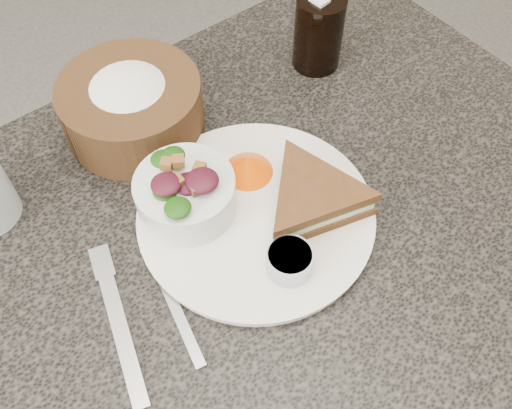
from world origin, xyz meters
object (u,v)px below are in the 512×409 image
object	(u,v)px
dinner_plate	(256,215)
sandwich	(312,198)
dining_table	(251,336)
dressing_ramekin	(289,261)
cola_glass	(319,29)
salad_bowl	(185,190)
bread_basket	(131,100)

from	to	relation	value
dinner_plate	sandwich	size ratio (longest dim) A/B	1.80
dining_table	sandwich	xyz separation A→B (m)	(0.07, -0.03, 0.41)
sandwich	dressing_ramekin	distance (m)	0.09
cola_glass	salad_bowl	bearing A→B (deg)	-159.74
dining_table	salad_bowl	xyz separation A→B (m)	(-0.05, 0.06, 0.42)
dressing_ramekin	bread_basket	world-z (taller)	bread_basket
dinner_plate	bread_basket	size ratio (longest dim) A/B	1.53
dining_table	salad_bowl	world-z (taller)	salad_bowl
sandwich	salad_bowl	xyz separation A→B (m)	(-0.12, 0.10, 0.01)
sandwich	dining_table	bearing A→B (deg)	169.32
cola_glass	sandwich	bearing A→B (deg)	-132.16
dressing_ramekin	bread_basket	bearing A→B (deg)	94.20
sandwich	dressing_ramekin	size ratio (longest dim) A/B	3.02
sandwich	cola_glass	distance (m)	0.29
salad_bowl	sandwich	bearing A→B (deg)	-38.06
bread_basket	dining_table	bearing A→B (deg)	-82.93
cola_glass	dinner_plate	bearing A→B (deg)	-145.09
dining_table	cola_glass	world-z (taller)	cola_glass
dinner_plate	cola_glass	size ratio (longest dim) A/B	2.33
dining_table	dinner_plate	bearing A→B (deg)	9.88
dining_table	dinner_plate	xyz separation A→B (m)	(0.01, 0.00, 0.38)
dining_table	salad_bowl	distance (m)	0.43
dining_table	dinner_plate	distance (m)	0.38
dinner_plate	cola_glass	distance (m)	0.31
sandwich	dressing_ramekin	world-z (taller)	sandwich
dinner_plate	cola_glass	bearing A→B (deg)	34.91
salad_bowl	dressing_ramekin	distance (m)	0.15
dressing_ramekin	bread_basket	size ratio (longest dim) A/B	0.28
salad_bowl	bread_basket	distance (m)	0.17
sandwich	bread_basket	bearing A→B (deg)	125.87
dining_table	dressing_ramekin	distance (m)	0.41
dining_table	bread_basket	distance (m)	0.49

